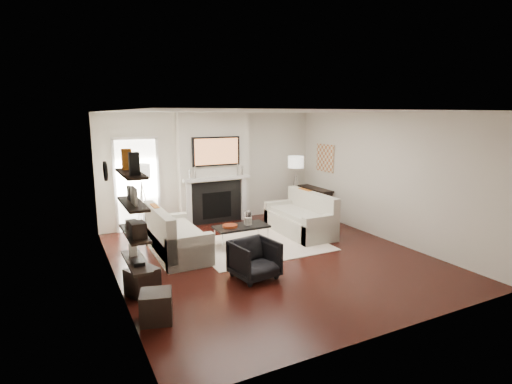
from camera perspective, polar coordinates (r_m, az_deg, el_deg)
name	(u,v)px	position (r m, az deg, el deg)	size (l,w,h in m)	color
room_envelope	(271,187)	(7.29, 2.13, 0.74)	(6.00, 6.00, 6.00)	black
chimney_breast	(214,168)	(9.87, -5.99, 3.39)	(1.80, 0.25, 2.70)	silver
fireplace_surround	(217,202)	(9.89, -5.61, -1.47)	(1.30, 0.02, 1.04)	black
firebox	(217,205)	(9.90, -5.60, -1.87)	(0.75, 0.02, 0.65)	black
mantel_pilaster_l	(189,204)	(9.63, -9.55, -1.74)	(0.12, 0.08, 1.10)	white
mantel_pilaster_r	(244,199)	(10.13, -1.76, -0.95)	(0.12, 0.08, 1.10)	white
mantel_shelf	(217,179)	(9.73, -5.57, 1.92)	(1.70, 0.18, 0.07)	white
tv_body	(216,151)	(9.67, -5.70, 5.80)	(1.20, 0.06, 0.70)	black
tv_screen	(217,151)	(9.64, -5.63, 5.79)	(1.10, 0.01, 0.62)	#BF723F
candlestick_l_tall	(195,172)	(9.53, -8.70, 2.78)	(0.04, 0.04, 0.30)	silver
candlestick_l_short	(190,174)	(9.50, -9.44, 2.54)	(0.04, 0.04, 0.24)	silver
candlestick_r_tall	(238,170)	(9.92, -2.65, 3.22)	(0.04, 0.04, 0.30)	silver
candlestick_r_short	(242,170)	(9.98, -1.97, 3.09)	(0.04, 0.04, 0.24)	silver
hallway_panel	(137,186)	(9.53, -16.63, 0.89)	(0.90, 0.02, 2.10)	white
door_trim_l	(115,187)	(9.44, -19.47, 0.62)	(0.06, 0.06, 2.16)	white
door_trim_r	(158,184)	(9.60, -13.79, 1.11)	(0.06, 0.06, 2.16)	white
door_trim_top	(134,138)	(9.39, -16.97, 7.37)	(1.02, 0.06, 0.06)	white
rug	(260,245)	(8.29, 0.59, -7.58)	(2.60, 2.00, 0.01)	beige
loveseat_left_base	(177,244)	(7.86, -11.16, -7.27)	(0.85, 1.80, 0.42)	beige
loveseat_left_back	(159,230)	(7.69, -13.65, -5.33)	(0.18, 1.80, 0.80)	beige
loveseat_left_arm_n	(190,252)	(7.10, -9.37, -8.47)	(0.85, 0.18, 0.60)	beige
loveseat_left_arm_s	(167,229)	(8.59, -12.67, -5.14)	(0.85, 0.18, 0.60)	beige
loveseat_left_cushion	(180,230)	(7.80, -10.87, -5.41)	(0.63, 1.44, 0.10)	beige
pillow_left_orange	(155,216)	(7.92, -14.22, -3.35)	(0.10, 0.42, 0.42)	#B15B15
pillow_left_charcoal	(163,224)	(7.36, -13.18, -4.48)	(0.10, 0.40, 0.40)	black
loveseat_right_base	(299,224)	(9.08, 6.20, -4.63)	(0.85, 1.80, 0.42)	beige
loveseat_right_back	(312,209)	(9.18, 7.99, -2.46)	(0.18, 1.80, 0.80)	beige
loveseat_right_arm_n	(321,230)	(8.42, 9.22, -5.34)	(0.85, 0.18, 0.60)	beige
loveseat_right_arm_s	(281,213)	(9.72, 3.61, -2.99)	(0.85, 0.18, 0.60)	beige
loveseat_right_cushion	(298,214)	(8.99, 5.96, -3.08)	(0.63, 1.44, 0.10)	beige
pillow_right_orange	(305,198)	(9.38, 6.98, -0.87)	(0.10, 0.42, 0.42)	#B15B15
pillow_right_charcoal	(320,204)	(8.90, 9.13, -1.64)	(0.10, 0.40, 0.40)	black
coffee_table	(241,227)	(8.17, -2.12, -4.96)	(1.10, 0.55, 0.04)	black
coffee_leg_nw	(223,243)	(7.85, -4.77, -7.27)	(0.02, 0.02, 0.38)	silver
coffee_leg_ne	(268,236)	(8.26, 1.71, -6.31)	(0.02, 0.02, 0.38)	silver
coffee_leg_sw	(215,237)	(8.24, -5.93, -6.40)	(0.02, 0.02, 0.38)	silver
coffee_leg_se	(258,231)	(8.63, 0.30, -5.54)	(0.02, 0.02, 0.38)	silver
hurricane_glass	(248,218)	(8.19, -1.17, -3.76)	(0.17, 0.17, 0.29)	white
hurricane_candle	(248,221)	(8.21, -1.17, -4.20)	(0.11, 0.11, 0.17)	white
copper_bowl	(230,226)	(8.06, -3.74, -4.87)	(0.30, 0.30, 0.05)	#AC3E1C
armchair	(255,258)	(6.61, -0.22, -9.36)	(0.67, 0.63, 0.69)	black
lamp_left_post	(143,210)	(9.10, -15.86, -2.42)	(0.02, 0.02, 1.20)	silver
lamp_left_shade	(141,171)	(8.95, -16.15, 2.88)	(0.40, 0.40, 0.30)	white
lamp_left_leg_a	(148,209)	(9.12, -15.19, -2.36)	(0.02, 0.02, 1.25)	silver
lamp_left_leg_b	(139,209)	(9.19, -16.32, -2.33)	(0.02, 0.02, 1.25)	silver
lamp_left_leg_c	(141,211)	(9.00, -16.09, -2.58)	(0.02, 0.02, 1.25)	silver
lamp_right_post	(295,194)	(10.47, 5.63, -0.33)	(0.02, 0.02, 1.20)	silver
lamp_right_shade	(296,162)	(10.33, 5.72, 4.29)	(0.40, 0.40, 0.30)	white
lamp_right_leg_a	(299,194)	(10.52, 6.13, -0.28)	(0.02, 0.02, 1.25)	silver
lamp_right_leg_b	(292,194)	(10.52, 5.10, -0.27)	(0.02, 0.02, 1.25)	silver
lamp_right_leg_c	(295,195)	(10.36, 5.65, -0.45)	(0.02, 0.02, 1.25)	silver
console_top	(315,189)	(10.61, 8.41, 0.47)	(0.35, 1.20, 0.04)	black
console_leg_n	(327,207)	(10.26, 10.12, -2.09)	(0.30, 0.04, 0.71)	black
console_leg_s	(303,199)	(11.13, 6.73, -0.96)	(0.30, 0.04, 0.71)	black
wall_art	(325,158)	(10.44, 9.85, 4.81)	(0.03, 0.70, 0.70)	tan
shelf_bottom	(136,262)	(5.68, -16.73, -9.52)	(0.25, 1.00, 0.04)	black
shelf_lower	(135,233)	(5.56, -16.96, -5.65)	(0.25, 1.00, 0.04)	black
shelf_upper	(133,204)	(5.46, -17.20, -1.62)	(0.25, 1.00, 0.04)	black
shelf_top	(131,174)	(5.39, -17.44, 2.53)	(0.25, 1.00, 0.04)	black
decor_magfile_a	(134,164)	(5.10, -17.02, 3.89)	(0.12, 0.10, 0.28)	black
decor_magfile_b	(127,159)	(5.64, -18.00, 4.47)	(0.12, 0.10, 0.28)	#B15B15
decor_frame_a	(134,196)	(5.32, -17.05, -0.54)	(0.04, 0.30, 0.22)	white
decor_frame_b	(130,193)	(5.63, -17.60, -0.17)	(0.04, 0.22, 0.18)	black
decor_wine_rack	(138,230)	(5.27, -16.51, -5.20)	(0.18, 0.25, 0.20)	black
decor_box_small	(132,224)	(5.72, -17.34, -4.41)	(0.15, 0.12, 0.12)	black
decor_books	(138,262)	(5.53, -16.48, -9.61)	(0.14, 0.20, 0.05)	black
decor_box_tall	(133,249)	(5.85, -17.18, -7.83)	(0.10, 0.10, 0.18)	white
clock_rim	(105,171)	(7.27, -20.73, 2.80)	(0.34, 0.34, 0.04)	black
clock_face	(107,171)	(7.27, -20.54, 2.82)	(0.29, 0.29, 0.01)	white
ottoman_near	(142,281)	(6.33, -15.93, -12.17)	(0.40, 0.40, 0.40)	black
ottoman_far	(156,306)	(5.54, -14.07, -15.58)	(0.40, 0.40, 0.40)	black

